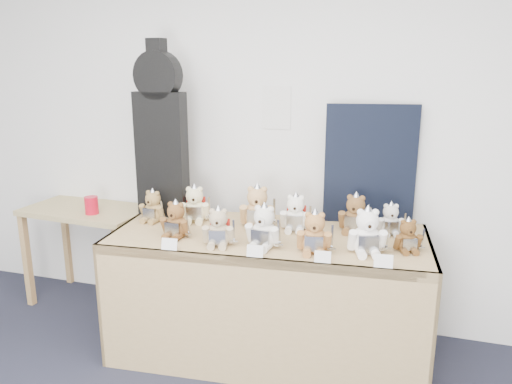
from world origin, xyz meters
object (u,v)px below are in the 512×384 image
(red_cup, at_px, (92,205))
(teddy_front_end, at_px, (408,237))
(display_table, at_px, (266,265))
(teddy_back_far_left, at_px, (153,207))
(teddy_front_far_left, at_px, (176,221))
(teddy_front_right, at_px, (314,234))
(teddy_back_right, at_px, (355,215))
(side_table, at_px, (88,224))
(teddy_back_centre_left, at_px, (257,208))
(guitar_case, at_px, (161,132))
(teddy_back_left, at_px, (195,206))
(teddy_front_centre, at_px, (264,228))
(teddy_front_left, at_px, (218,229))
(teddy_back_centre_right, at_px, (295,214))
(teddy_back_end, at_px, (390,220))
(teddy_front_far_right, at_px, (367,233))

(red_cup, height_order, teddy_front_end, teddy_front_end)
(display_table, xyz_separation_m, teddy_back_far_left, (-0.84, 0.11, 0.28))
(teddy_front_far_left, distance_m, teddy_front_right, 0.87)
(teddy_front_end, distance_m, teddy_back_right, 0.42)
(side_table, distance_m, teddy_back_far_left, 0.81)
(display_table, bearing_deg, teddy_back_far_left, 167.99)
(teddy_front_far_left, bearing_deg, teddy_back_far_left, 141.51)
(display_table, bearing_deg, side_table, 162.34)
(teddy_back_centre_left, xyz_separation_m, teddy_back_far_left, (-0.72, -0.10, -0.03))
(guitar_case, height_order, red_cup, guitar_case)
(guitar_case, height_order, teddy_back_right, guitar_case)
(teddy_back_left, bearing_deg, display_table, -35.47)
(red_cup, height_order, teddy_front_centre, teddy_front_centre)
(teddy_front_right, height_order, teddy_back_far_left, teddy_front_right)
(guitar_case, relative_size, teddy_back_centre_left, 3.84)
(red_cup, distance_m, teddy_back_far_left, 0.61)
(teddy_front_far_left, xyz_separation_m, teddy_back_left, (-0.02, 0.33, 0.01))
(display_table, relative_size, teddy_back_left, 7.38)
(teddy_front_left, relative_size, teddy_front_centre, 0.90)
(teddy_front_centre, xyz_separation_m, teddy_back_left, (-0.59, 0.34, -0.00))
(teddy_front_far_left, bearing_deg, teddy_front_left, -9.59)
(side_table, relative_size, teddy_front_end, 4.49)
(red_cup, bearing_deg, teddy_back_far_left, -12.88)
(red_cup, bearing_deg, teddy_front_right, -12.36)
(teddy_front_centre, relative_size, teddy_back_centre_right, 1.07)
(teddy_front_left, xyz_separation_m, teddy_back_right, (0.75, 0.48, 0.01))
(display_table, height_order, teddy_front_centre, teddy_front_centre)
(teddy_front_far_left, height_order, teddy_back_left, teddy_back_left)
(teddy_back_end, bearing_deg, teddy_front_left, -165.09)
(side_table, distance_m, teddy_back_centre_left, 1.48)
(guitar_case, bearing_deg, teddy_back_centre_right, 0.13)
(teddy_back_far_left, bearing_deg, teddy_back_centre_right, 9.85)
(guitar_case, relative_size, teddy_front_right, 4.40)
(guitar_case, xyz_separation_m, teddy_back_centre_right, (0.97, -0.06, -0.49))
(teddy_front_far_right, xyz_separation_m, teddy_back_centre_right, (-0.48, 0.28, -0.01))
(display_table, distance_m, side_table, 1.60)
(teddy_front_far_left, xyz_separation_m, teddy_front_right, (0.87, -0.01, 0.01))
(teddy_front_far_left, bearing_deg, teddy_back_end, 20.62)
(teddy_front_centre, height_order, teddy_back_end, teddy_front_centre)
(teddy_front_far_left, xyz_separation_m, teddy_back_far_left, (-0.29, 0.24, -0.00))
(teddy_back_right, height_order, teddy_back_far_left, teddy_back_right)
(teddy_front_end, relative_size, teddy_back_centre_left, 0.69)
(display_table, bearing_deg, teddy_back_right, 24.34)
(teddy_front_far_left, relative_size, teddy_front_end, 1.17)
(display_table, distance_m, red_cup, 1.46)
(guitar_case, bearing_deg, teddy_front_far_right, -9.39)
(teddy_front_left, distance_m, teddy_back_right, 0.89)
(teddy_back_right, bearing_deg, teddy_back_end, 11.76)
(teddy_front_right, relative_size, teddy_front_far_right, 0.92)
(teddy_front_centre, bearing_deg, teddy_front_end, 17.49)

